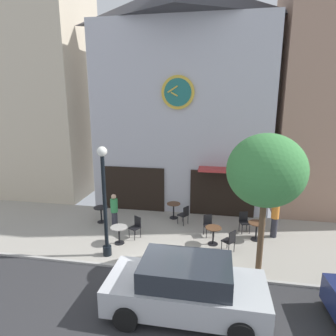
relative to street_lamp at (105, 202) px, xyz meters
The scene contains 18 objects.
ground_plane 3.16m from the street_lamp, 31.66° to the right, with size 29.12×11.79×0.13m.
clock_building 7.40m from the street_lamp, 72.05° to the left, with size 9.01×4.26×11.29m.
neighbor_building_left 11.04m from the street_lamp, 134.96° to the left, with size 6.33×4.54×14.38m.
street_lamp is the anchor object (origin of this frame).
street_tree 5.65m from the street_lamp, ahead, with size 2.48×2.23×4.72m.
cafe_table_near_door 3.48m from the street_lamp, 116.72° to the left, with size 0.68×0.68×0.76m.
cafe_table_center_right 1.87m from the street_lamp, 81.31° to the left, with size 0.68×0.68×0.72m.
cafe_table_center 4.58m from the street_lamp, 63.58° to the left, with size 0.66×0.66×0.76m.
cafe_table_leftmost 4.48m from the street_lamp, 21.51° to the left, with size 0.64×0.64×0.73m.
cafe_table_rightmost 6.27m from the street_lamp, 21.53° to the left, with size 0.68×0.68×0.77m.
cafe_chair_by_entrance 6.17m from the street_lamp, 29.41° to the left, with size 0.50×0.50×0.90m.
cafe_chair_left_end 2.33m from the street_lamp, 67.15° to the left, with size 0.55×0.55×0.90m.
cafe_chair_mid_row 4.90m from the street_lamp, 12.38° to the left, with size 0.56×0.56×0.90m.
cafe_chair_near_tree 4.38m from the street_lamp, 51.93° to the left, with size 0.55×0.55×0.90m.
cafe_chair_corner 4.61m from the street_lamp, 32.11° to the left, with size 0.52×0.52×0.90m.
pedestrian_orange 7.05m from the street_lamp, 22.42° to the left, with size 0.43×0.43×1.67m.
pedestrian_green 2.50m from the street_lamp, 102.75° to the left, with size 0.33×0.33×1.67m.
parked_car_silver 4.28m from the street_lamp, 36.91° to the right, with size 4.31×2.03×1.55m.
Camera 1 is at (1.98, -8.52, 5.73)m, focal length 30.84 mm.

